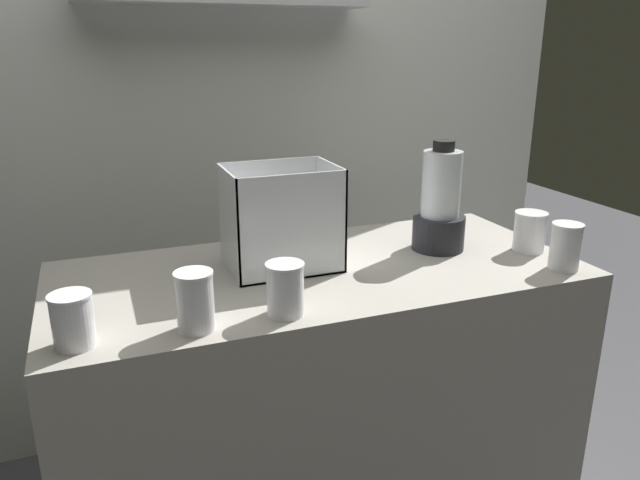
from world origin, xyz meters
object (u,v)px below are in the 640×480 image
object	(u,v)px
juice_cup_pomegranate_middle	(285,293)
juice_cup_carrot_right	(565,249)
juice_cup_orange_far_right	(529,233)
juice_cup_beet_left	(195,305)
juice_cup_orange_far_left	(73,323)
carrot_display_bin	(283,235)
blender_pitcher	(440,207)

from	to	relation	value
juice_cup_pomegranate_middle	juice_cup_carrot_right	size ratio (longest dim) A/B	0.95
juice_cup_carrot_right	juice_cup_orange_far_right	bearing A→B (deg)	85.09
juice_cup_beet_left	juice_cup_carrot_right	bearing A→B (deg)	0.33
juice_cup_pomegranate_middle	juice_cup_carrot_right	distance (m)	0.78
juice_cup_orange_far_left	juice_cup_orange_far_right	distance (m)	1.24
carrot_display_bin	juice_cup_pomegranate_middle	world-z (taller)	carrot_display_bin
juice_cup_beet_left	juice_cup_carrot_right	distance (m)	0.98
juice_cup_carrot_right	juice_cup_orange_far_right	xyz separation A→B (m)	(0.01, 0.16, -0.00)
juice_cup_orange_far_left	juice_cup_pomegranate_middle	bearing A→B (deg)	-1.53
blender_pitcher	carrot_display_bin	bearing A→B (deg)	177.11
carrot_display_bin	juice_cup_beet_left	xyz separation A→B (m)	(-0.29, -0.30, -0.03)
blender_pitcher	juice_cup_pomegranate_middle	bearing A→B (deg)	-154.23
juice_cup_orange_far_left	juice_cup_pomegranate_middle	xyz separation A→B (m)	(0.44, -0.01, 0.00)
blender_pitcher	juice_cup_pomegranate_middle	distance (m)	0.62
juice_cup_orange_far_left	juice_cup_beet_left	bearing A→B (deg)	-3.77
juice_cup_pomegranate_middle	juice_cup_orange_far_right	distance (m)	0.81
juice_cup_beet_left	juice_cup_pomegranate_middle	world-z (taller)	juice_cup_beet_left
juice_cup_orange_far_right	juice_cup_pomegranate_middle	bearing A→B (deg)	-168.71
blender_pitcher	juice_cup_carrot_right	xyz separation A→B (m)	(0.22, -0.27, -0.07)
carrot_display_bin	juice_cup_carrot_right	bearing A→B (deg)	-22.83
juice_cup_beet_left	blender_pitcher	bearing A→B (deg)	19.87
juice_cup_beet_left	juice_cup_pomegranate_middle	size ratio (longest dim) A/B	1.08
juice_cup_orange_far_right	carrot_display_bin	bearing A→B (deg)	169.22
juice_cup_orange_far_left	juice_cup_beet_left	world-z (taller)	juice_cup_beet_left
blender_pitcher	juice_cup_beet_left	xyz separation A→B (m)	(-0.75, -0.27, -0.07)
juice_cup_carrot_right	juice_cup_beet_left	bearing A→B (deg)	-179.67
juice_cup_orange_far_left	juice_cup_carrot_right	xyz separation A→B (m)	(1.22, -0.01, 0.00)
juice_cup_beet_left	juice_cup_carrot_right	xyz separation A→B (m)	(0.98, 0.01, -0.00)
juice_cup_orange_far_right	juice_cup_orange_far_left	bearing A→B (deg)	-173.20
juice_cup_pomegranate_middle	juice_cup_orange_far_right	xyz separation A→B (m)	(0.79, 0.16, 0.00)
carrot_display_bin	juice_cup_orange_far_right	size ratio (longest dim) A/B	2.50
carrot_display_bin	juice_cup_beet_left	size ratio (longest dim) A/B	2.22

